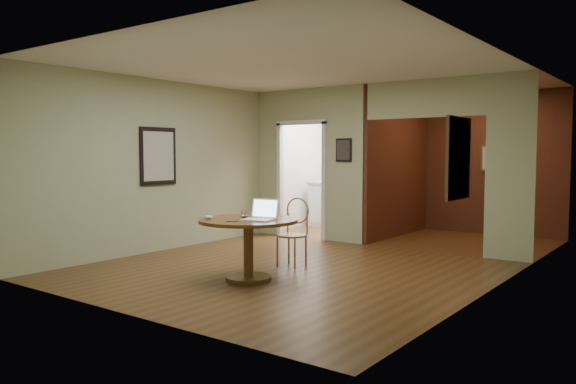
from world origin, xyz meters
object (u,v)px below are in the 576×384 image
Objects in this scene: chair at (294,228)px; closed_laptop at (259,217)px; dining_table at (248,235)px; open_laptop at (261,215)px.

chair is 2.56× the size of closed_laptop.
chair is at bearing 94.36° from dining_table.
open_laptop reaches higher than dining_table.
dining_table is 1.29× the size of chair.
open_laptop is (0.27, -1.05, 0.30)m from chair.
open_laptop is 0.18m from closed_laptop.
open_laptop is at bearing -78.57° from chair.
dining_table is 0.33m from open_laptop.
chair is at bearing 107.59° from closed_laptop.
open_laptop is at bearing 1.25° from dining_table.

